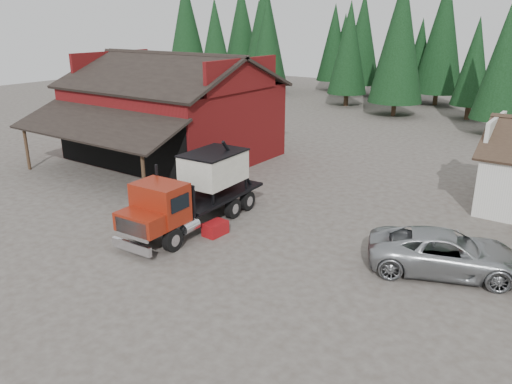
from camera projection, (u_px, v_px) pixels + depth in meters
The scene contains 9 objects.
ground at pixel (199, 242), 21.80m from camera, with size 120.00×120.00×0.00m, color #4A423A.
red_barn at pixel (173, 119), 34.55m from camera, with size 12.80×13.63×7.18m.
conifer_backdrop at pixel (455, 109), 54.23m from camera, with size 76.00×16.00×16.00m, color black, non-canonical shape.
near_pine_a at pixel (215, 47), 53.30m from camera, with size 4.40×4.40×11.40m.
near_pine_b at pixel (502, 63), 39.77m from camera, with size 3.96×3.96×10.40m.
near_pine_d at pixel (400, 39), 47.81m from camera, with size 5.28×5.28×13.40m.
feed_truck at pixel (196, 190), 23.05m from camera, with size 2.74×8.39×3.75m.
silver_car at pixel (446, 253), 18.96m from camera, with size 2.68×5.82×1.62m, color #A2A6AA.
equip_box at pixel (215, 228), 22.43m from camera, with size 0.70×1.10×0.60m, color maroon.
Camera 1 is at (13.50, -14.81, 9.20)m, focal length 35.00 mm.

